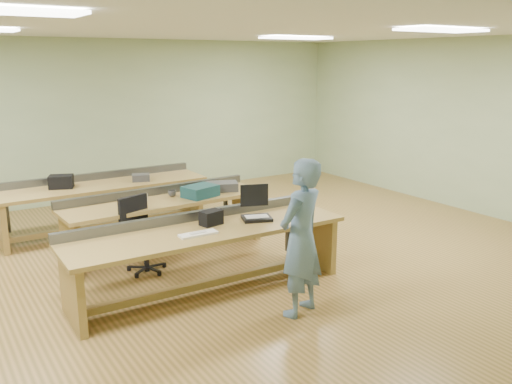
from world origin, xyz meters
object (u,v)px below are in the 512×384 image
Objects in this scene: workbench_front at (207,244)px; task_chair at (143,244)px; camera_bag at (211,218)px; parts_bin_grey at (222,186)px; person at (301,238)px; laptop_base at (257,218)px; workbench_back at (103,195)px; parts_bin_teal at (200,191)px; mug at (172,193)px; drinks_can at (146,197)px; workbench_mid at (165,212)px.

workbench_front is 3.46× the size of task_chair.
camera_bag is 0.55× the size of parts_bin_grey.
person reaches higher than laptop_base.
workbench_back is 4.06m from person.
parts_bin_teal is (0.91, -1.57, 0.27)m from workbench_back.
workbench_front is 7.34× the size of parts_bin_teal.
laptop_base is 0.76× the size of parts_bin_grey.
person reaches higher than mug.
task_chair is 2.12× the size of parts_bin_teal.
camera_bag reaches higher than drinks_can.
parts_bin_teal is 4.17× the size of drinks_can.
task_chair is at bearing -115.96° from drinks_can.
parts_bin_grey reaches higher than workbench_back.
workbench_mid is at bearing 85.75° from workbench_front.
workbench_back is (-0.30, 2.91, -0.00)m from workbench_front.
task_chair is at bearing -159.25° from parts_bin_teal.
camera_bag is at bearing -80.57° from drinks_can.
task_chair is 0.77m from drinks_can.
workbench_back is 1.83m from parts_bin_teal.
parts_bin_teal is at bearing 112.49° from laptop_base.
workbench_mid is at bearing 161.79° from parts_bin_teal.
workbench_front is 2.93m from workbench_back.
camera_bag is at bearing -96.57° from mug.
workbench_back is at bearing 67.84° from task_chair.
camera_bag is 2.32× the size of drinks_can.
workbench_back is at bearing -98.16° from person.
camera_bag is (0.41, -2.82, 0.27)m from workbench_back.
drinks_can is at bearing 137.31° from laptop_base.
person is (0.84, -3.96, 0.27)m from workbench_back.
parts_bin_grey is at bearing 1.37° from task_chair.
task_chair is 2.11× the size of parts_bin_grey.
mug is at bearing 22.32° from task_chair.
person is 3.70× the size of parts_bin_grey.
camera_bag is at bearing -93.58° from workbench_mid.
drinks_can reaches higher than mug.
workbench_mid is 0.79m from task_chair.
workbench_back is at bearing 113.15° from mug.
workbench_mid is 1.48m from workbench_back.
camera_bag is at bearing -123.39° from parts_bin_grey.
mug is at bearing 146.54° from parts_bin_teal.
workbench_mid reaches higher than mug.
parts_bin_teal is (0.47, -0.16, 0.27)m from workbench_mid.
workbench_mid is 2.60m from person.
parts_bin_grey reaches higher than workbench_mid.
parts_bin_grey is at bearing -121.16° from person.
workbench_front is 7.31× the size of parts_bin_grey.
task_chair reaches higher than workbench_mid.
person is at bearing -76.46° from laptop_base.
workbench_front reaches higher than laptop_base.
workbench_front is at bearing -124.69° from parts_bin_grey.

